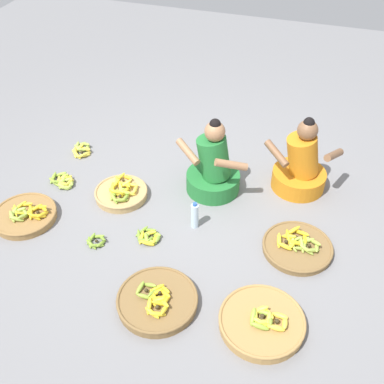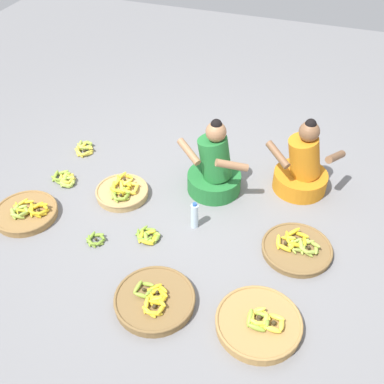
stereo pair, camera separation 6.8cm
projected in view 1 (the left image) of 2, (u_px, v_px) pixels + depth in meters
name	position (u px, v px, depth m)	size (l,w,h in m)	color
ground_plane	(198.00, 207.00, 4.40)	(10.00, 10.00, 0.00)	slate
vendor_woman_front	(213.00, 168.00, 4.44)	(0.73, 0.52, 0.80)	#237233
vendor_woman_behind	(301.00, 166.00, 4.47)	(0.73, 0.54, 0.79)	orange
banana_basket_front_center	(297.00, 247.00, 3.97)	(0.60, 0.60, 0.14)	brown
banana_basket_back_center	(157.00, 300.00, 3.54)	(0.62, 0.62, 0.15)	brown
banana_basket_mid_left	(121.00, 193.00, 4.48)	(0.51, 0.51, 0.16)	tan
banana_basket_back_right	(25.00, 215.00, 4.25)	(0.58, 0.58, 0.15)	olive
banana_basket_front_left	(262.00, 322.00, 3.39)	(0.64, 0.64, 0.16)	#A87F47
loose_bananas_front_right	(64.00, 181.00, 4.65)	(0.30, 0.25, 0.09)	yellow
loose_bananas_near_bicycle	(149.00, 237.00, 4.07)	(0.25, 0.23, 0.09)	#8CAD38
loose_bananas_near_vendor	(96.00, 241.00, 4.03)	(0.19, 0.19, 0.07)	olive
loose_bananas_mid_right	(82.00, 150.00, 5.06)	(0.25, 0.30, 0.10)	#9EB747
water_bottle	(195.00, 216.00, 4.13)	(0.07, 0.07, 0.28)	silver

